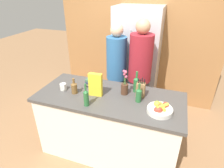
% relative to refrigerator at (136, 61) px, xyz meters
% --- Properties ---
extents(ground_plane, '(14.00, 14.00, 0.00)m').
position_rel_refrigerator_xyz_m(ground_plane, '(-0.07, -1.28, -0.95)').
color(ground_plane, '#936B47').
extents(kitchen_island, '(1.89, 0.83, 0.92)m').
position_rel_refrigerator_xyz_m(kitchen_island, '(-0.07, -1.28, -0.49)').
color(kitchen_island, silver).
rests_on(kitchen_island, ground_plane).
extents(back_wall_wood, '(3.09, 0.12, 2.60)m').
position_rel_refrigerator_xyz_m(back_wall_wood, '(-0.07, 0.36, 0.35)').
color(back_wall_wood, '#9E6B3D').
rests_on(back_wall_wood, ground_plane).
extents(refrigerator, '(0.79, 0.63, 1.90)m').
position_rel_refrigerator_xyz_m(refrigerator, '(0.00, 0.00, 0.00)').
color(refrigerator, '#B7B7BC').
rests_on(refrigerator, ground_plane).
extents(fruit_bowl, '(0.29, 0.29, 0.10)m').
position_rel_refrigerator_xyz_m(fruit_bowl, '(0.58, -1.42, 0.02)').
color(fruit_bowl, silver).
rests_on(fruit_bowl, kitchen_island).
extents(knife_block, '(0.11, 0.09, 0.27)m').
position_rel_refrigerator_xyz_m(knife_block, '(0.31, -1.16, 0.07)').
color(knife_block, olive).
rests_on(knife_block, kitchen_island).
extents(flower_vase, '(0.09, 0.09, 0.34)m').
position_rel_refrigerator_xyz_m(flower_vase, '(0.10, -1.17, 0.08)').
color(flower_vase, '#4C2D1E').
rests_on(flower_vase, kitchen_island).
extents(cereal_box, '(0.17, 0.07, 0.30)m').
position_rel_refrigerator_xyz_m(cereal_box, '(-0.24, -1.32, 0.13)').
color(cereal_box, yellow).
rests_on(cereal_box, kitchen_island).
extents(coffee_mug, '(0.10, 0.11, 0.09)m').
position_rel_refrigerator_xyz_m(coffee_mug, '(-0.71, -1.33, 0.02)').
color(coffee_mug, silver).
rests_on(coffee_mug, kitchen_island).
extents(book_stack, '(0.20, 0.14, 0.10)m').
position_rel_refrigerator_xyz_m(book_stack, '(-0.38, -1.10, 0.02)').
color(book_stack, '#232328').
rests_on(book_stack, kitchen_island).
extents(bottle_oil, '(0.07, 0.07, 0.29)m').
position_rel_refrigerator_xyz_m(bottle_oil, '(0.23, -1.05, 0.09)').
color(bottle_oil, '#286633').
rests_on(bottle_oil, kitchen_island).
extents(bottle_vinegar, '(0.07, 0.07, 0.24)m').
position_rel_refrigerator_xyz_m(bottle_vinegar, '(0.31, -1.28, 0.07)').
color(bottle_vinegar, '#286633').
rests_on(bottle_vinegar, kitchen_island).
extents(bottle_wine, '(0.06, 0.06, 0.29)m').
position_rel_refrigerator_xyz_m(bottle_wine, '(-0.25, -1.57, 0.09)').
color(bottle_wine, '#286633').
rests_on(bottle_wine, kitchen_island).
extents(bottle_water, '(0.08, 0.08, 0.21)m').
position_rel_refrigerator_xyz_m(bottle_water, '(-0.52, -1.36, 0.06)').
color(bottle_water, brown).
rests_on(bottle_water, kitchen_island).
extents(person_at_sink, '(0.32, 0.32, 1.70)m').
position_rel_refrigerator_xyz_m(person_at_sink, '(-0.21, -0.54, 0.01)').
color(person_at_sink, '#383842').
rests_on(person_at_sink, ground_plane).
extents(person_in_blue, '(0.35, 0.35, 1.78)m').
position_rel_refrigerator_xyz_m(person_in_blue, '(0.17, -0.56, 0.06)').
color(person_in_blue, '#383842').
rests_on(person_in_blue, ground_plane).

